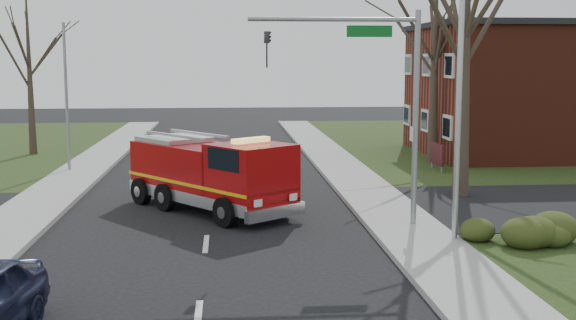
{
  "coord_description": "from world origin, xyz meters",
  "views": [
    {
      "loc": [
        0.64,
        -20.45,
        5.3
      ],
      "look_at": [
        2.65,
        3.09,
        2.0
      ],
      "focal_mm": 45.0,
      "sensor_mm": 36.0,
      "label": 1
    }
  ],
  "objects": [
    {
      "name": "fire_engine",
      "position": [
        0.08,
        4.6,
        1.26
      ],
      "size": [
        6.08,
        6.86,
        2.77
      ],
      "rotation": [
        0.0,
        0.0,
        0.66
      ],
      "color": "#970609",
      "rests_on": "ground"
    },
    {
      "name": "utility_pole_far",
      "position": [
        -6.8,
        14.0,
        3.5
      ],
      "size": [
        0.14,
        0.14,
        7.0
      ],
      "primitive_type": "cylinder",
      "color": "gray",
      "rests_on": "ground"
    },
    {
      "name": "bare_tree_left",
      "position": [
        -10.0,
        20.0,
        5.56
      ],
      "size": [
        4.5,
        4.5,
        9.0
      ],
      "color": "#31251D",
      "rests_on": "ground"
    },
    {
      "name": "bare_tree_near",
      "position": [
        9.5,
        6.0,
        7.41
      ],
      "size": [
        6.0,
        6.0,
        12.0
      ],
      "color": "#31251D",
      "rests_on": "ground"
    },
    {
      "name": "health_center_sign",
      "position": [
        10.5,
        12.5,
        0.88
      ],
      "size": [
        0.12,
        2.0,
        1.4
      ],
      "color": "#420F15",
      "rests_on": "ground"
    },
    {
      "name": "ground",
      "position": [
        0.0,
        0.0,
        0.0
      ],
      "size": [
        120.0,
        120.0,
        0.0
      ],
      "primitive_type": "plane",
      "color": "black",
      "rests_on": "ground"
    },
    {
      "name": "sidewalk_right",
      "position": [
        6.2,
        0.0,
        0.07
      ],
      "size": [
        2.4,
        80.0,
        0.15
      ],
      "primitive_type": "cube",
      "color": "gray",
      "rests_on": "ground"
    },
    {
      "name": "traffic_signal_mast",
      "position": [
        5.21,
        1.5,
        4.71
      ],
      "size": [
        5.29,
        0.18,
        6.8
      ],
      "color": "gray",
      "rests_on": "ground"
    },
    {
      "name": "bare_tree_far",
      "position": [
        11.0,
        15.0,
        6.49
      ],
      "size": [
        5.25,
        5.25,
        10.5
      ],
      "color": "#31251D",
      "rests_on": "ground"
    },
    {
      "name": "streetlight_pole",
      "position": [
        7.14,
        -0.5,
        4.55
      ],
      "size": [
        1.48,
        0.16,
        8.4
      ],
      "color": "#B7BABF",
      "rests_on": "ground"
    },
    {
      "name": "hedge_corner",
      "position": [
        9.0,
        -1.0,
        0.58
      ],
      "size": [
        2.8,
        2.0,
        0.9
      ],
      "primitive_type": "ellipsoid",
      "color": "#303915",
      "rests_on": "lawn_right"
    },
    {
      "name": "brick_building",
      "position": [
        19.0,
        18.0,
        3.66
      ],
      "size": [
        15.4,
        10.4,
        7.25
      ],
      "color": "maroon",
      "rests_on": "ground"
    }
  ]
}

